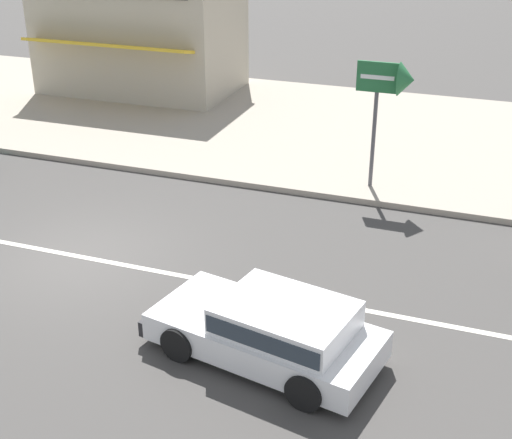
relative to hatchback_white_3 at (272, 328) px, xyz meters
The scene contains 6 objects.
ground_plane 5.32m from the hatchback_white_3, 158.36° to the left, with size 160.00×160.00×0.00m, color #423F3D.
lane_centre_stripe 5.32m from the hatchback_white_3, 158.36° to the left, with size 50.40×0.14×0.01m, color silver.
kerb_strip 12.61m from the hatchback_white_3, 112.95° to the left, with size 68.00×10.00×0.15m, color #9E9384.
hatchback_white_3 is the anchor object (origin of this frame).
arrow_signboard 7.80m from the hatchback_white_3, 85.30° to the left, with size 1.36×0.80×3.20m.
shopfront_corner_warung 17.01m from the hatchback_white_3, 125.03° to the left, with size 6.91×4.89×4.36m.
Camera 1 is at (7.95, -11.12, 7.17)m, focal length 50.00 mm.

